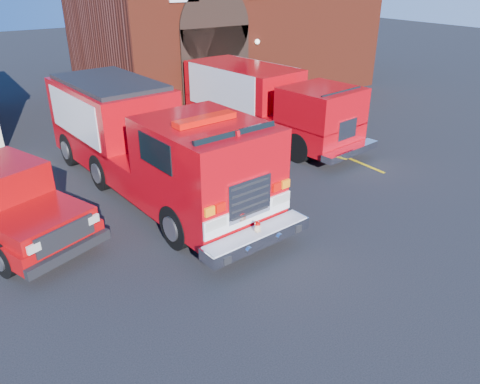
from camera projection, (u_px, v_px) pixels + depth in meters
ground at (216, 218)px, 13.27m from camera, size 100.00×100.00×0.00m
parking_stripe_near at (352, 160)px, 17.28m from camera, size 0.12×3.00×0.01m
parking_stripe_mid at (299, 138)px, 19.53m from camera, size 0.12×3.00×0.01m
parking_stripe_far at (257, 120)px, 21.77m from camera, size 0.12×3.00×0.01m
fire_station at (222, 10)px, 26.40m from camera, size 15.20×10.20×8.45m
fire_engine at (148, 142)px, 14.26m from camera, size 3.69×10.34×3.12m
secondary_truck at (266, 101)px, 19.07m from camera, size 3.67×8.72×2.74m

